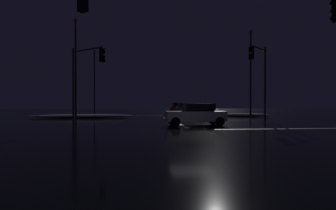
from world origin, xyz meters
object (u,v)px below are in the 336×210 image
object	(u,v)px
sedan_white_crossing	(196,114)
sedan_silver	(194,110)
sedan_black	(205,111)
sedan_orange	(185,109)
streetlamp_right_near	(251,67)
traffic_signal_sw	(25,16)
streetlamp_left_near	(76,61)
sedan_red	(178,108)
traffic_signal_nw	(85,70)
streetlamp_left_far	(94,76)
traffic_signal_ne	(260,70)

from	to	relation	value
sedan_white_crossing	sedan_silver	bearing A→B (deg)	79.01
sedan_black	sedan_orange	size ratio (longest dim) A/B	1.00
streetlamp_right_near	sedan_silver	bearing A→B (deg)	148.78
sedan_orange	traffic_signal_sw	bearing A→B (deg)	-110.02
sedan_orange	streetlamp_left_near	size ratio (longest dim) A/B	0.43
sedan_red	sedan_white_crossing	size ratio (longest dim) A/B	1.00
sedan_black	traffic_signal_sw	distance (m)	21.65
sedan_silver	traffic_signal_nw	xyz separation A→B (m)	(-10.91, -9.66, 3.44)
sedan_black	sedan_red	size ratio (longest dim) A/B	1.00
streetlamp_left_near	sedan_orange	bearing A→B (deg)	34.13
sedan_silver	traffic_signal_sw	world-z (taller)	traffic_signal_sw
sedan_silver	streetlamp_left_far	world-z (taller)	streetlamp_left_far
sedan_orange	traffic_signal_nw	world-z (taller)	traffic_signal_nw
sedan_orange	sedan_red	world-z (taller)	same
traffic_signal_sw	traffic_signal_nw	bearing A→B (deg)	90.22
sedan_black	sedan_red	bearing A→B (deg)	90.67
sedan_silver	traffic_signal_ne	xyz separation A→B (m)	(3.89, -9.43, 3.70)
traffic_signal_ne	sedan_black	bearing A→B (deg)	137.50
sedan_orange	sedan_silver	bearing A→B (deg)	-88.37
sedan_black	streetlamp_left_near	bearing A→B (deg)	168.92
sedan_orange	traffic_signal_nw	size ratio (longest dim) A/B	0.70
traffic_signal_ne	traffic_signal_sw	world-z (taller)	traffic_signal_sw
sedan_white_crossing	streetlamp_left_far	xyz separation A→B (m)	(-10.11, 26.19, 4.75)
sedan_white_crossing	traffic_signal_ne	distance (m)	8.54
streetlamp_left_far	streetlamp_right_near	size ratio (longest dim) A/B	1.03
traffic_signal_ne	streetlamp_left_far	bearing A→B (deg)	126.96
sedan_orange	streetlamp_left_near	bearing A→B (deg)	-145.87
sedan_orange	streetlamp_left_near	distance (m)	16.00
sedan_black	sedan_red	xyz separation A→B (m)	(-0.19, 16.27, 0.00)
sedan_red	sedan_black	bearing A→B (deg)	-89.33
traffic_signal_sw	sedan_black	bearing A→B (deg)	59.53
traffic_signal_sw	streetlamp_left_far	size ratio (longest dim) A/B	0.70
sedan_red	traffic_signal_ne	xyz separation A→B (m)	(4.13, -19.89, 3.70)
sedan_white_crossing	traffic_signal_ne	size ratio (longest dim) A/B	0.65
sedan_silver	sedan_red	xyz separation A→B (m)	(-0.24, 10.46, 0.00)
sedan_white_crossing	traffic_signal_nw	xyz separation A→B (m)	(-8.28, 3.86, 3.44)
traffic_signal_ne	streetlamp_left_near	bearing A→B (deg)	159.86
sedan_orange	sedan_red	distance (m)	5.26
sedan_red	streetlamp_right_near	distance (m)	15.63
sedan_red	sedan_white_crossing	distance (m)	24.09
traffic_signal_ne	streetlamp_right_near	size ratio (longest dim) A/B	0.70
sedan_white_crossing	streetlamp_left_far	bearing A→B (deg)	111.11
traffic_signal_nw	streetlamp_left_near	size ratio (longest dim) A/B	0.61
sedan_black	streetlamp_right_near	xyz separation A→B (m)	(5.54, 2.48, 4.61)
sedan_black	traffic_signal_nw	size ratio (longest dim) A/B	0.70
sedan_white_crossing	traffic_signal_sw	xyz separation A→B (m)	(-8.23, -10.66, 3.84)
sedan_orange	streetlamp_right_near	world-z (taller)	streetlamp_right_near
sedan_white_crossing	traffic_signal_ne	xyz separation A→B (m)	(6.52, 4.09, 3.70)
traffic_signal_ne	traffic_signal_sw	bearing A→B (deg)	-135.00
traffic_signal_sw	sedan_orange	bearing A→B (deg)	69.98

